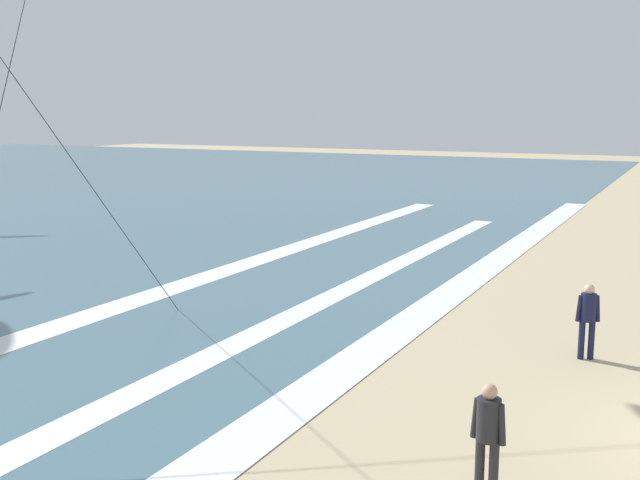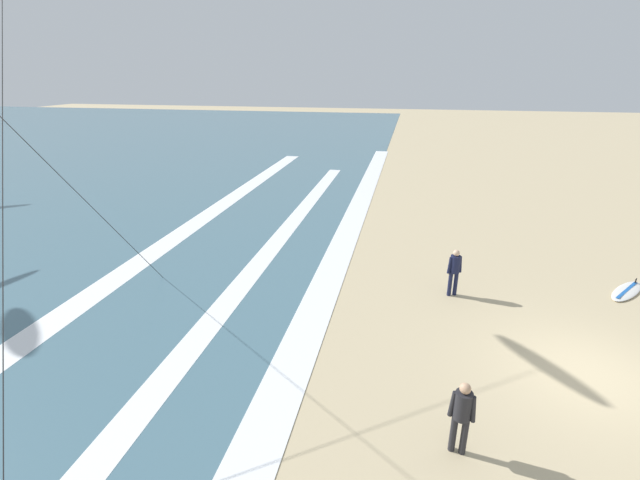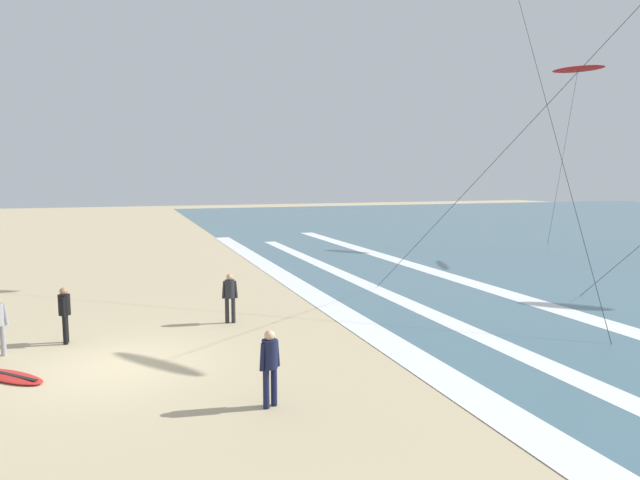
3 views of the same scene
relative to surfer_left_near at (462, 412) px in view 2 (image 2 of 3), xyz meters
The scene contains 7 objects.
ground_plane 4.60m from the surfer_left_near, 47.89° to the right, with size 160.00×160.00×0.00m, color tan.
wave_foam_shoreline 5.99m from the surfer_left_near, 40.20° to the left, with size 58.81×1.09×0.01m, color white.
wave_foam_mid_break 7.04m from the surfer_left_near, 72.66° to the left, with size 45.97×0.81×0.01m, color white.
wave_foam_outer_break 11.39m from the surfer_left_near, 80.56° to the left, with size 56.05×1.05×0.01m, color white.
surfer_left_near is the anchor object (origin of this frame).
surfer_mid_group 6.59m from the surfer_left_near, ahead, with size 0.32×0.50×1.60m.
surfboard_foreground_flat 10.06m from the surfer_left_near, 37.58° to the right, with size 2.02×1.78×0.25m.
Camera 2 is at (-9.91, 4.63, 6.89)m, focal length 24.72 mm.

